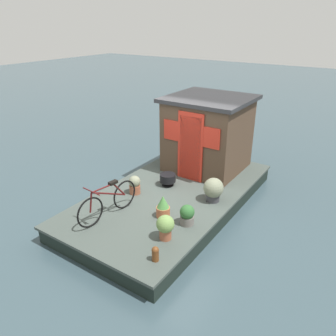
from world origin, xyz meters
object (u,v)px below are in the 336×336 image
(potted_plant_geranium, at_px, (213,189))
(mooring_bollard, at_px, (155,253))
(houseboat_cabin, at_px, (208,133))
(potted_plant_mint, at_px, (187,215))
(potted_plant_basil, at_px, (165,226))
(charcoal_grill, at_px, (168,178))
(potted_plant_ivy, at_px, (163,207))
(bicycle, at_px, (108,201))
(potted_plant_rosemary, at_px, (135,185))

(potted_plant_geranium, bearing_deg, mooring_bollard, -177.14)
(houseboat_cabin, relative_size, potted_plant_mint, 4.89)
(houseboat_cabin, height_order, potted_plant_mint, houseboat_cabin)
(houseboat_cabin, distance_m, potted_plant_mint, 3.06)
(potted_plant_geranium, relative_size, mooring_bollard, 1.99)
(potted_plant_basil, height_order, charcoal_grill, potted_plant_basil)
(potted_plant_basil, bearing_deg, potted_plant_ivy, 37.88)
(bicycle, bearing_deg, potted_plant_ivy, -56.14)
(potted_plant_ivy, relative_size, charcoal_grill, 1.24)
(bicycle, height_order, potted_plant_rosemary, bicycle)
(potted_plant_rosemary, bearing_deg, mooring_bollard, -132.86)
(potted_plant_geranium, distance_m, potted_plant_rosemary, 1.88)
(potted_plant_ivy, height_order, charcoal_grill, potted_plant_ivy)
(potted_plant_basil, relative_size, mooring_bollard, 1.77)
(potted_plant_ivy, relative_size, potted_plant_rosemary, 1.08)
(potted_plant_geranium, xyz_separation_m, potted_plant_basil, (-1.82, 0.09, -0.02))
(potted_plant_geranium, xyz_separation_m, potted_plant_ivy, (-1.20, 0.58, -0.07))
(bicycle, distance_m, potted_plant_ivy, 1.16)
(potted_plant_ivy, bearing_deg, bicycle, 123.86)
(potted_plant_mint, distance_m, potted_plant_basil, 0.67)
(potted_plant_mint, relative_size, charcoal_grill, 1.09)
(potted_plant_geranium, xyz_separation_m, potted_plant_rosemary, (-0.72, 1.74, -0.07))
(potted_plant_geranium, xyz_separation_m, charcoal_grill, (0.07, 1.31, -0.10))
(potted_plant_mint, bearing_deg, potted_plant_basil, 172.68)
(bicycle, xyz_separation_m, potted_plant_basil, (0.02, -1.44, -0.08))
(potted_plant_mint, bearing_deg, potted_plant_geranium, -0.31)
(houseboat_cabin, relative_size, potted_plant_ivy, 4.31)
(houseboat_cabin, bearing_deg, mooring_bollard, -164.15)
(potted_plant_mint, bearing_deg, mooring_bollard, -174.30)
(potted_plant_basil, relative_size, charcoal_grill, 1.26)
(charcoal_grill, bearing_deg, bicycle, 173.34)
(houseboat_cabin, xyz_separation_m, potted_plant_ivy, (-2.81, -0.45, -0.78))
(charcoal_grill, relative_size, mooring_bollard, 1.40)
(charcoal_grill, bearing_deg, potted_plant_basil, -147.26)
(houseboat_cabin, height_order, bicycle, houseboat_cabin)
(potted_plant_geranium, bearing_deg, potted_plant_mint, 179.69)
(potted_plant_ivy, height_order, potted_plant_basil, potted_plant_basil)
(charcoal_grill, bearing_deg, houseboat_cabin, -10.33)
(potted_plant_rosemary, distance_m, mooring_bollard, 2.54)
(potted_plant_basil, bearing_deg, houseboat_cabin, 15.28)
(houseboat_cabin, xyz_separation_m, potted_plant_mint, (-2.78, -1.02, -0.80))
(houseboat_cabin, xyz_separation_m, mooring_bollard, (-4.06, -1.15, -0.86))
(potted_plant_ivy, xyz_separation_m, potted_plant_rosemary, (0.48, 1.16, -0.00))
(potted_plant_basil, distance_m, mooring_bollard, 0.67)
(potted_plant_ivy, bearing_deg, potted_plant_mint, -86.39)
(potted_plant_rosemary, relative_size, charcoal_grill, 1.14)
(potted_plant_mint, bearing_deg, charcoal_grill, 46.57)
(potted_plant_mint, height_order, potted_plant_basil, potted_plant_basil)
(charcoal_grill, bearing_deg, potted_plant_mint, -133.43)
(potted_plant_geranium, xyz_separation_m, potted_plant_mint, (-1.16, 0.01, -0.08))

